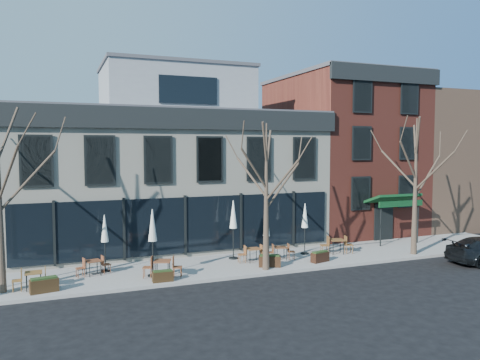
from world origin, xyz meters
name	(u,v)px	position (x,y,z in m)	size (l,w,h in m)	color
ground	(185,260)	(0.00, 0.00, 0.00)	(120.00, 120.00, 0.00)	black
sidewalk_front	(256,262)	(3.25, -2.15, 0.07)	(33.50, 4.70, 0.15)	gray
corner_building	(165,168)	(0.07, 5.07, 4.72)	(18.39, 10.39, 11.10)	silver
red_brick_building	(340,153)	(13.00, 4.98, 5.64)	(8.20, 11.78, 11.18)	maroon
bg_building	(435,160)	(23.00, 6.00, 5.00)	(12.00, 12.00, 10.00)	#8C664C
tree_mid	(267,195)	(3.01, -3.90, 3.79)	(3.50, 3.55, 7.04)	#382B21
tree_right	(416,184)	(12.01, -3.90, 4.02)	(3.72, 3.77, 7.48)	#382B21
cafe_set_0	(34,278)	(-7.32, -3.24, 0.61)	(1.69, 0.69, 0.89)	brown
cafe_set_1	(93,266)	(-4.85, -1.90, 0.58)	(1.65, 0.78, 0.84)	brown
cafe_set_2	(163,267)	(-1.96, -3.45, 0.64)	(1.85, 1.04, 0.96)	brown
cafe_set_3	(253,253)	(3.01, -2.30, 0.59)	(1.66, 0.70, 0.86)	brown
cafe_set_4	(281,252)	(4.55, -2.36, 0.57)	(1.59, 0.74, 0.82)	brown
cafe_set_5	(337,245)	(8.07, -2.27, 0.65)	(1.90, 0.95, 0.98)	brown
umbrella_0	(105,232)	(-4.27, -1.47, 2.07)	(0.44, 0.44, 2.72)	black
umbrella_1	(153,229)	(-2.32, -3.09, 2.33)	(0.50, 0.50, 3.09)	black
umbrella_2	(233,218)	(2.30, -1.29, 2.34)	(0.50, 0.50, 3.11)	black
umbrella_3	(266,227)	(3.48, -2.90, 2.04)	(0.43, 0.43, 2.68)	black
umbrella_4	(305,218)	(6.36, -1.70, 2.13)	(0.45, 0.45, 2.81)	black
planter_0	(44,285)	(-6.91, -3.82, 0.45)	(1.16, 0.63, 0.61)	#332211
planter_1	(163,276)	(-2.09, -4.10, 0.40)	(0.91, 0.39, 0.51)	black
planter_2	(270,261)	(3.38, -3.50, 0.45)	(1.16, 0.82, 0.60)	black
planter_3	(320,257)	(6.21, -3.57, 0.43)	(1.07, 0.64, 0.56)	black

